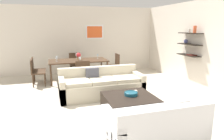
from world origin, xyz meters
TOP-DOWN VIEW (x-y plane):
  - ground_plane at (0.00, 0.00)m, footprint 18.00×18.00m
  - back_wall_unit at (0.30, 3.53)m, footprint 8.40×0.09m
  - right_wall_shelf_unit at (3.03, 0.60)m, footprint 0.34×8.20m
  - sofa_beige at (-0.10, 0.34)m, footprint 2.30×0.90m
  - loveseat_white at (0.15, -2.25)m, footprint 1.57×0.90m
  - coffee_table at (0.24, -0.94)m, footprint 1.11×1.07m
  - decorative_bowl at (0.29, -0.89)m, footprint 0.31×0.31m
  - candle_jar at (0.45, -0.80)m, footprint 0.07×0.07m
  - dining_table at (-0.48, 2.12)m, footprint 2.01×0.97m
  - dining_chair_left_far at (-1.89, 2.34)m, footprint 0.44×0.44m
  - dining_chair_right_far at (0.94, 2.34)m, footprint 0.44×0.44m
  - dining_chair_left_near at (-1.89, 1.91)m, footprint 0.44×0.44m
  - dining_chair_foot at (-0.48, 1.23)m, footprint 0.44×0.44m
  - dining_chair_head at (-0.48, 3.01)m, footprint 0.44×0.44m
  - wine_glass_foot at (-0.48, 1.70)m, footprint 0.08×0.08m
  - wine_glass_left_near at (-1.21, 2.00)m, footprint 0.07×0.07m
  - wine_glass_head at (-0.48, 2.55)m, footprint 0.07×0.07m
  - wine_glass_left_far at (-1.21, 2.24)m, footprint 0.07×0.07m
  - wine_glass_right_far at (0.25, 2.24)m, footprint 0.07×0.07m
  - centerpiece_vase at (-0.46, 2.10)m, footprint 0.16×0.16m

SIDE VIEW (x-z plane):
  - ground_plane at x=0.00m, z-range 0.00..0.00m
  - coffee_table at x=0.24m, z-range 0.00..0.38m
  - sofa_beige at x=-0.10m, z-range -0.10..0.68m
  - loveseat_white at x=0.15m, z-range -0.10..0.68m
  - candle_jar at x=0.45m, z-range 0.38..0.46m
  - decorative_bowl at x=0.29m, z-range 0.38..0.46m
  - dining_chair_left_far at x=-1.89m, z-range 0.06..0.94m
  - dining_chair_right_far at x=0.94m, z-range 0.06..0.94m
  - dining_chair_left_near at x=-1.89m, z-range 0.06..0.94m
  - dining_chair_foot at x=-0.48m, z-range 0.06..0.94m
  - dining_chair_head at x=-0.48m, z-range 0.06..0.94m
  - dining_table at x=-0.48m, z-range 0.31..1.06m
  - wine_glass_left_far at x=-1.21m, z-range 0.78..0.93m
  - wine_glass_right_far at x=0.25m, z-range 0.79..0.95m
  - wine_glass_left_near at x=-1.21m, z-range 0.79..0.96m
  - wine_glass_head at x=-0.48m, z-range 0.79..0.96m
  - wine_glass_foot at x=-0.48m, z-range 0.79..0.96m
  - centerpiece_vase at x=-0.46m, z-range 0.77..1.03m
  - right_wall_shelf_unit at x=3.03m, z-range 0.00..2.70m
  - back_wall_unit at x=0.30m, z-range 0.00..2.70m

